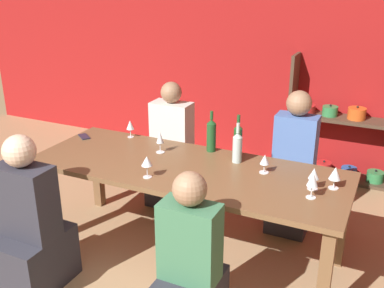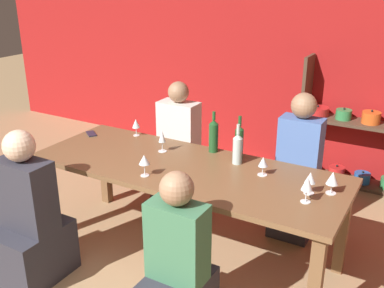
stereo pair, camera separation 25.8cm
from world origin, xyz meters
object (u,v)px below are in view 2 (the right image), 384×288
wine_glass_red_b (162,137)px  person_near_b (31,226)px  wine_glass_white_a (310,179)px  person_near_a (178,275)px  person_far_b (179,158)px  wine_bottle_green (238,148)px  wine_glass_red_c (307,184)px  dining_table (186,177)px  wine_glass_empty_a (333,178)px  person_far_a (297,182)px  wine_glass_white_b (136,124)px  shelf_unit (351,140)px  wine_bottle_amber (214,135)px  wine_bottle_dark (239,141)px  wine_glass_red_a (263,162)px  wine_glass_empty_b (144,160)px  cell_phone (91,134)px

wine_glass_red_b → person_near_b: size_ratio=0.16×
wine_glass_white_a → wine_glass_red_b: bearing=173.7°
person_near_a → person_far_b: 1.79m
wine_bottle_green → wine_glass_red_c: bearing=-28.7°
dining_table → person_near_a: bearing=-62.8°
wine_glass_empty_a → wine_glass_red_c: bearing=-118.7°
wine_glass_white_a → wine_glass_empty_a: wine_glass_empty_a is taller
dining_table → person_far_a: 1.04m
person_far_b → wine_bottle_green: bearing=148.4°
wine_glass_white_b → person_far_a: size_ratio=0.12×
wine_glass_red_c → person_near_b: bearing=-158.2°
dining_table → person_far_b: 0.97m
wine_glass_empty_a → person_near_b: size_ratio=0.14×
wine_bottle_green → wine_glass_red_c: (0.65, -0.35, 0.00)m
shelf_unit → person_far_a: shelf_unit is taller
shelf_unit → wine_bottle_amber: 1.89m
wine_glass_white_b → person_far_b: size_ratio=0.13×
dining_table → wine_bottle_dark: (0.28, 0.35, 0.23)m
wine_glass_red_a → dining_table: bearing=-165.7°
wine_bottle_amber → wine_glass_empty_b: 0.71m
wine_bottle_dark → person_near_b: size_ratio=0.30×
shelf_unit → wine_bottle_amber: (-0.81, -1.65, 0.43)m
wine_glass_white_a → shelf_unit: bearing=92.6°
wine_glass_empty_b → person_far_b: size_ratio=0.13×
cell_phone → wine_glass_white_a: bearing=-4.6°
wine_bottle_amber → person_far_a: (0.61, 0.39, -0.44)m
person_far_a → person_near_b: 2.19m
wine_glass_white_b → person_far_b: bearing=62.5°
cell_phone → person_near_a: person_near_a is taller
wine_glass_white_b → cell_phone: (-0.38, -0.18, -0.11)m
wine_glass_empty_a → person_far_a: size_ratio=0.13×
wine_glass_white_b → person_near_a: size_ratio=0.14×
wine_glass_red_a → wine_glass_empty_a: size_ratio=0.91×
wine_glass_white_a → cell_phone: wine_glass_white_a is taller
wine_bottle_green → wine_glass_white_a: 0.67m
wine_bottle_dark → dining_table: bearing=-128.8°
dining_table → shelf_unit: bearing=67.1°
wine_glass_red_b → person_near_a: size_ratio=0.16×
wine_bottle_amber → person_far_b: bearing=145.5°
wine_glass_red_b → cell_phone: 0.81m
wine_glass_white_a → wine_glass_red_c: bearing=-83.0°
shelf_unit → person_near_b: shelf_unit is taller
wine_bottle_green → person_near_b: size_ratio=0.27×
wine_bottle_green → wine_glass_red_a: bearing=-22.6°
shelf_unit → person_near_b: size_ratio=1.15×
wine_bottle_green → wine_bottle_amber: size_ratio=0.93×
wine_glass_empty_a → wine_glass_red_c: 0.24m
shelf_unit → wine_glass_white_b: size_ratio=8.57×
wine_glass_empty_b → person_near_a: (0.56, -0.46, -0.49)m
wine_glass_white_b → person_far_a: bearing=15.9°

